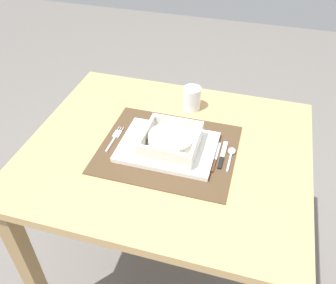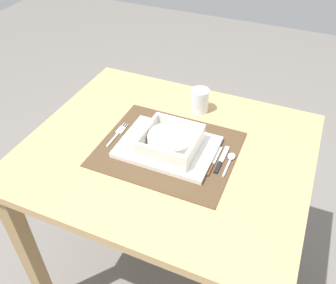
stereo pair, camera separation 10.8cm
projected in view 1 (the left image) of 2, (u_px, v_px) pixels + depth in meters
ground_plane at (167, 272)px, 1.65m from camera, size 6.00×6.00×0.00m
dining_table at (167, 173)px, 1.23m from camera, size 0.89×0.75×0.75m
placemat at (168, 149)px, 1.15m from camera, size 0.42×0.35×0.00m
serving_plate at (168, 147)px, 1.14m from camera, size 0.30×0.21×0.02m
porridge_bowl at (171, 142)px, 1.11m from camera, size 0.17×0.17×0.06m
fork at (115, 137)px, 1.19m from camera, size 0.02×0.13×0.00m
spoon at (231, 153)px, 1.13m from camera, size 0.02×0.11×0.01m
butter_knife at (222, 156)px, 1.12m from camera, size 0.01×0.13×0.01m
bread_knife at (215, 159)px, 1.11m from camera, size 0.01×0.14×0.01m
drinking_glass at (192, 100)px, 1.30m from camera, size 0.06×0.06×0.09m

